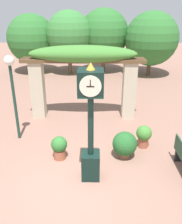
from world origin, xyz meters
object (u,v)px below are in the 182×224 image
at_px(potted_plant_near_left, 125,144).
at_px(potted_plant_near_right, 144,135).
at_px(lamp_post, 12,79).
at_px(pedestal_clock, 91,121).
at_px(potted_plant_far_left, 59,147).

relative_size(potted_plant_near_left, potted_plant_near_right, 1.11).
distance_m(potted_plant_near_left, lamp_post, 4.30).
distance_m(pedestal_clock, lamp_post, 3.50).
xyz_separation_m(potted_plant_near_left, lamp_post, (-3.74, 1.19, 1.76)).
height_order(pedestal_clock, lamp_post, pedestal_clock).
distance_m(pedestal_clock, potted_plant_near_right, 2.74).
bearing_deg(pedestal_clock, potted_plant_far_left, 137.96).
height_order(potted_plant_near_left, lamp_post, lamp_post).
bearing_deg(potted_plant_far_left, pedestal_clock, -42.04).
relative_size(potted_plant_near_left, potted_plant_far_left, 1.16).
bearing_deg(potted_plant_near_left, potted_plant_near_right, 41.68).
distance_m(potted_plant_near_right, potted_plant_far_left, 2.87).
height_order(pedestal_clock, potted_plant_near_left, pedestal_clock).
bearing_deg(lamp_post, potted_plant_near_right, -6.99).
bearing_deg(potted_plant_far_left, lamp_post, 142.61).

